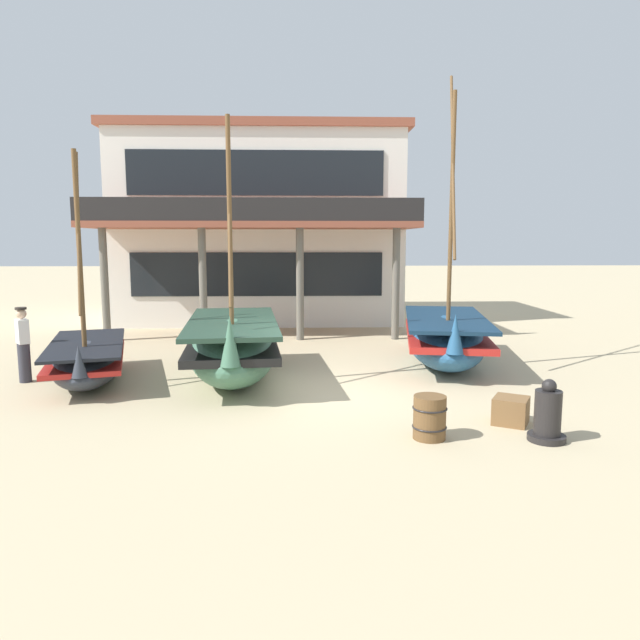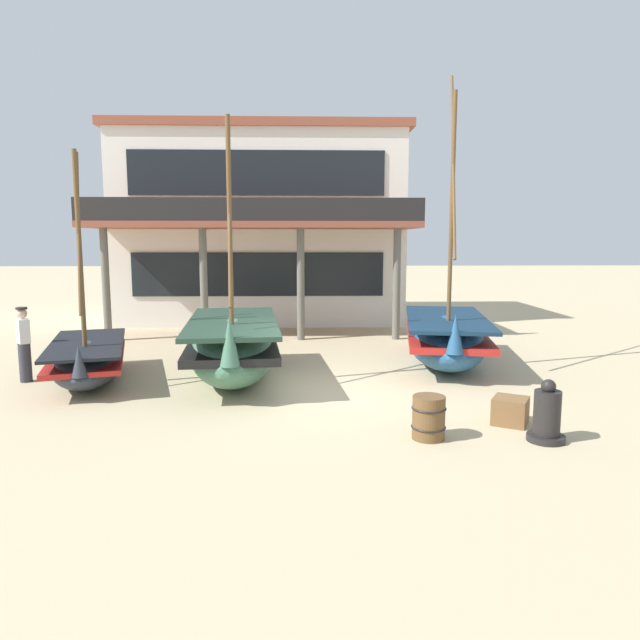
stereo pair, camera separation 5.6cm
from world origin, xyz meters
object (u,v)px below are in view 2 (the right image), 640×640
at_px(fishing_boat_near_left, 88,359).
at_px(fisherman_by_hull, 24,345).
at_px(fishing_boat_far_right, 233,347).
at_px(harbor_building_main, 263,227).
at_px(capstan_winch, 547,416).
at_px(cargo_crate, 510,411).
at_px(wooden_barrel, 429,417).
at_px(fishing_boat_centre_large, 446,338).

relative_size(fishing_boat_near_left, fisherman_by_hull, 2.99).
distance_m(fishing_boat_far_right, harbor_building_main, 11.20).
distance_m(capstan_winch, harbor_building_main, 16.37).
xyz_separation_m(fishing_boat_far_right, cargo_crate, (5.16, -3.42, -0.52)).
bearing_deg(cargo_crate, fishing_boat_far_right, 146.46).
height_order(fishing_boat_far_right, wooden_barrel, fishing_boat_far_right).
xyz_separation_m(fishing_boat_centre_large, wooden_barrel, (-1.65, -5.54, -0.34)).
bearing_deg(cargo_crate, capstan_winch, -73.27).
distance_m(fishing_boat_near_left, wooden_barrel, 7.91).
xyz_separation_m(fishing_boat_near_left, wooden_barrel, (6.81, -4.01, -0.16)).
relative_size(fishing_boat_far_right, harbor_building_main, 0.52).
bearing_deg(fisherman_by_hull, fishing_boat_centre_large, 8.77).
xyz_separation_m(fishing_boat_centre_large, harbor_building_main, (-5.21, 9.38, 3.00)).
relative_size(cargo_crate, harbor_building_main, 0.05).
bearing_deg(fisherman_by_hull, wooden_barrel, -26.12).
bearing_deg(fishing_boat_near_left, fishing_boat_far_right, 1.90).
height_order(fishing_boat_centre_large, harbor_building_main, harbor_building_main).
xyz_separation_m(fishing_boat_centre_large, fisherman_by_hull, (-9.86, -1.52, 0.15)).
bearing_deg(harbor_building_main, capstan_winch, -70.32).
relative_size(fishing_boat_centre_large, fisherman_by_hull, 4.27).
relative_size(fishing_boat_near_left, capstan_winch, 5.04).
distance_m(fishing_boat_centre_large, capstan_winch, 5.72).
relative_size(fishing_boat_near_left, wooden_barrel, 7.19).
relative_size(fishing_boat_centre_large, capstan_winch, 7.21).
height_order(fishing_boat_centre_large, fisherman_by_hull, fishing_boat_centre_large).
distance_m(fisherman_by_hull, wooden_barrel, 9.15).
distance_m(fishing_boat_far_right, wooden_barrel, 5.47).
relative_size(capstan_winch, harbor_building_main, 0.09).
xyz_separation_m(capstan_winch, cargo_crate, (-0.26, 0.87, -0.17)).
relative_size(fishing_boat_centre_large, cargo_crate, 12.92).
distance_m(fisherman_by_hull, capstan_winch, 10.89).
relative_size(fishing_boat_near_left, cargo_crate, 9.03).
relative_size(fishing_boat_near_left, fishing_boat_far_right, 0.88).
height_order(wooden_barrel, harbor_building_main, harbor_building_main).
bearing_deg(fishing_boat_near_left, harbor_building_main, 73.42).
bearing_deg(fisherman_by_hull, fishing_boat_far_right, 1.18).
xyz_separation_m(fishing_boat_near_left, capstan_winch, (8.65, -4.18, -0.11)).
bearing_deg(wooden_barrel, fishing_boat_near_left, 149.51).
bearing_deg(wooden_barrel, fishing_boat_centre_large, 73.43).
distance_m(fishing_boat_near_left, fishing_boat_far_right, 3.25).
bearing_deg(wooden_barrel, harbor_building_main, 103.42).
bearing_deg(capstan_winch, fishing_boat_far_right, 141.64).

